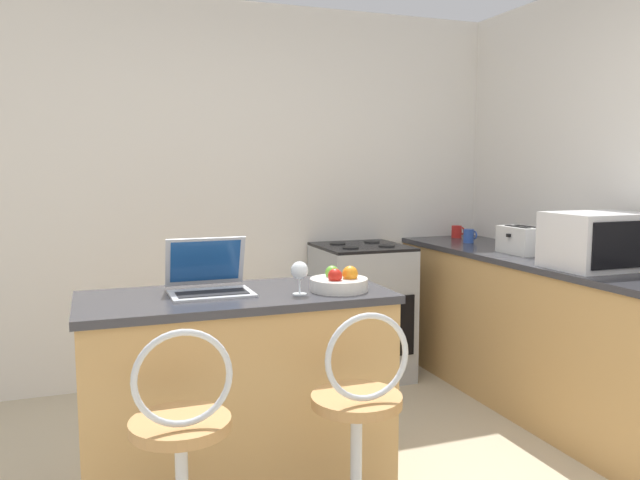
{
  "coord_description": "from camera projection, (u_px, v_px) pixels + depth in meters",
  "views": [
    {
      "loc": [
        -0.9,
        -1.93,
        1.48
      ],
      "look_at": [
        0.4,
        1.62,
        1.04
      ],
      "focal_mm": 35.0,
      "sensor_mm": 36.0,
      "label": 1
    }
  ],
  "objects": [
    {
      "name": "microwave",
      "position": [
        598.0,
        241.0,
        3.34
      ],
      "size": [
        0.5,
        0.39,
        0.3
      ],
      "color": "silver",
      "rests_on": "counter_right"
    },
    {
      "name": "breakfast_bar",
      "position": [
        238.0,
        398.0,
        2.74
      ],
      "size": [
        1.33,
        0.59,
        0.94
      ],
      "color": "tan",
      "rests_on": "ground_plane"
    },
    {
      "name": "mug_white",
      "position": [
        547.0,
        243.0,
        4.1
      ],
      "size": [
        0.1,
        0.09,
        0.09
      ],
      "color": "white",
      "rests_on": "counter_right"
    },
    {
      "name": "wine_glass_tall",
      "position": [
        300.0,
        271.0,
        2.65
      ],
      "size": [
        0.08,
        0.08,
        0.14
      ],
      "color": "silver",
      "rests_on": "breakfast_bar"
    },
    {
      "name": "counter_right",
      "position": [
        563.0,
        340.0,
        3.66
      ],
      "size": [
        0.65,
        2.88,
        0.94
      ],
      "color": "tan",
      "rests_on": "ground_plane"
    },
    {
      "name": "bar_stool_far",
      "position": [
        358.0,
        446.0,
        2.31
      ],
      "size": [
        0.4,
        0.4,
        0.97
      ],
      "color": "silver",
      "rests_on": "ground_plane"
    },
    {
      "name": "fruit_bowl",
      "position": [
        339.0,
        282.0,
        2.74
      ],
      "size": [
        0.26,
        0.26,
        0.11
      ],
      "color": "silver",
      "rests_on": "breakfast_bar"
    },
    {
      "name": "mug_blue",
      "position": [
        469.0,
        236.0,
        4.49
      ],
      "size": [
        0.09,
        0.07,
        0.1
      ],
      "color": "#2D51AD",
      "rests_on": "counter_right"
    },
    {
      "name": "mug_red",
      "position": [
        457.0,
        232.0,
        4.81
      ],
      "size": [
        0.1,
        0.08,
        0.09
      ],
      "color": "red",
      "rests_on": "counter_right"
    },
    {
      "name": "laptop",
      "position": [
        209.0,
        279.0,
        2.7
      ],
      "size": [
        0.35,
        0.3,
        0.24
      ],
      "color": "#B7BABF",
      "rests_on": "breakfast_bar"
    },
    {
      "name": "toaster",
      "position": [
        522.0,
        240.0,
        3.92
      ],
      "size": [
        0.2,
        0.29,
        0.17
      ],
      "color": "silver",
      "rests_on": "counter_right"
    },
    {
      "name": "bar_stool_near",
      "position": [
        182.0,
        476.0,
        2.09
      ],
      "size": [
        0.4,
        0.4,
        0.97
      ],
      "color": "silver",
      "rests_on": "ground_plane"
    },
    {
      "name": "stove_range",
      "position": [
        361.0,
        311.0,
        4.41
      ],
      "size": [
        0.6,
        0.61,
        0.95
      ],
      "color": "#9EA3A8",
      "rests_on": "ground_plane"
    },
    {
      "name": "wall_back",
      "position": [
        228.0,
        193.0,
        4.34
      ],
      "size": [
        12.0,
        0.06,
        2.6
      ],
      "color": "silver",
      "rests_on": "ground_plane"
    }
  ]
}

